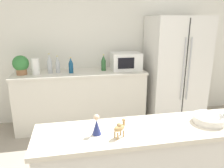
{
  "coord_description": "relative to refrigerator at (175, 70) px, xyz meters",
  "views": [
    {
      "loc": [
        -0.45,
        -1.05,
        1.71
      ],
      "look_at": [
        0.03,
        1.38,
        0.99
      ],
      "focal_mm": 35.0,
      "sensor_mm": 36.0,
      "label": 1
    }
  ],
  "objects": [
    {
      "name": "camel_figurine",
      "position": [
        -1.45,
        -2.06,
        0.11
      ],
      "size": [
        0.1,
        0.09,
        0.13
      ],
      "color": "tan",
      "rests_on": "bar_counter"
    },
    {
      "name": "back_bottle_1",
      "position": [
        -1.95,
        0.05,
        0.16
      ],
      "size": [
        0.07,
        0.07,
        0.27
      ],
      "color": "#B2B7BC",
      "rests_on": "back_counter"
    },
    {
      "name": "back_bottle_3",
      "position": [
        -1.22,
        0.09,
        0.16
      ],
      "size": [
        0.08,
        0.08,
        0.26
      ],
      "color": "#2D6033",
      "rests_on": "back_counter"
    },
    {
      "name": "back_bottle_0",
      "position": [
        -2.07,
        0.05,
        0.18
      ],
      "size": [
        0.08,
        0.08,
        0.3
      ],
      "color": "#B2B7BC",
      "rests_on": "back_counter"
    },
    {
      "name": "back_counter",
      "position": [
        -1.6,
        0.07,
        -0.43
      ],
      "size": [
        2.08,
        0.63,
        0.93
      ],
      "color": "silver",
      "rests_on": "ground_plane"
    },
    {
      "name": "paper_towel_roll",
      "position": [
        -2.27,
        0.0,
        0.15
      ],
      "size": [
        0.12,
        0.12,
        0.24
      ],
      "color": "white",
      "rests_on": "back_counter"
    },
    {
      "name": "fruit_bowl",
      "position": [
        -0.7,
        -1.98,
        0.07
      ],
      "size": [
        0.25,
        0.25,
        0.06
      ],
      "color": "white",
      "rests_on": "bar_counter"
    },
    {
      "name": "wall_back",
      "position": [
        -1.31,
        0.4,
        0.38
      ],
      "size": [
        8.0,
        0.06,
        2.55
      ],
      "color": "silver",
      "rests_on": "ground_plane"
    },
    {
      "name": "potted_plant",
      "position": [
        -2.48,
        0.03,
        0.19
      ],
      "size": [
        0.24,
        0.24,
        0.29
      ],
      "color": "#9E6B47",
      "rests_on": "back_counter"
    },
    {
      "name": "wise_man_figurine_blue",
      "position": [
        -1.6,
        -1.99,
        0.1
      ],
      "size": [
        0.07,
        0.07,
        0.15
      ],
      "color": "navy",
      "rests_on": "bar_counter"
    },
    {
      "name": "back_bottle_2",
      "position": [
        -1.75,
        0.01,
        0.15
      ],
      "size": [
        0.07,
        0.07,
        0.24
      ],
      "color": "navy",
      "rests_on": "back_counter"
    },
    {
      "name": "refrigerator",
      "position": [
        0.0,
        0.0,
        0.0
      ],
      "size": [
        0.93,
        0.73,
        1.79
      ],
      "color": "silver",
      "rests_on": "ground_plane"
    },
    {
      "name": "microwave",
      "position": [
        -0.85,
        0.09,
        0.17
      ],
      "size": [
        0.48,
        0.37,
        0.28
      ],
      "color": "white",
      "rests_on": "back_counter"
    }
  ]
}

